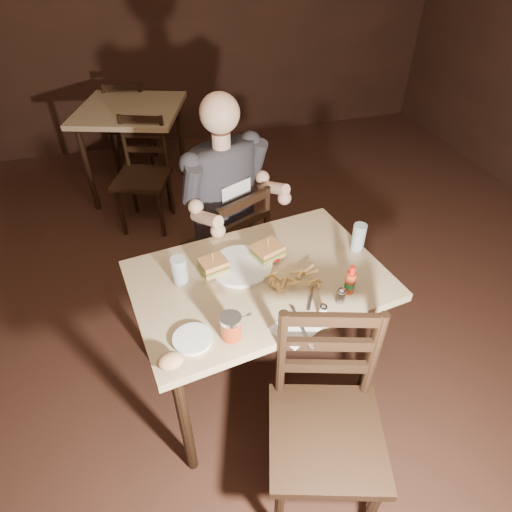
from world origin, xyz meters
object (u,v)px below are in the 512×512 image
object	(u,v)px
bg_chair_near	(142,178)
hot_sauce	(351,280)
syrup_dispenser	(231,327)
side_plate	(193,340)
bg_chair_far	(132,123)
dinner_plate	(241,267)
bg_table	(131,118)
diner	(228,182)
chair_far	(226,248)
main_table	(259,292)
glass_right	(358,238)
chair_near	(326,437)
glass_left	(180,270)

from	to	relation	value
bg_chair_near	hot_sauce	distance (m)	2.08
bg_chair_near	syrup_dispenser	bearing A→B (deg)	-62.54
syrup_dispenser	bg_chair_near	bearing A→B (deg)	88.58
side_plate	bg_chair_far	bearing A→B (deg)	91.38
dinner_plate	hot_sauce	bearing A→B (deg)	-35.25
hot_sauce	bg_table	bearing A→B (deg)	106.97
dinner_plate	syrup_dispenser	world-z (taller)	syrup_dispenser
diner	hot_sauce	bearing A→B (deg)	-93.33
bg_table	hot_sauce	bearing A→B (deg)	-73.03
bg_chair_near	syrup_dispenser	distance (m)	2.04
bg_table	bg_chair_near	bearing A→B (deg)	-90.00
chair_far	hot_sauce	size ratio (longest dim) A/B	6.25
main_table	dinner_plate	bearing A→B (deg)	126.22
glass_right	syrup_dispenser	xyz separation A→B (m)	(-0.69, -0.34, -0.02)
glass_right	bg_chair_near	bearing A→B (deg)	118.93
chair_near	syrup_dispenser	bearing A→B (deg)	147.95
main_table	bg_chair_far	bearing A→B (deg)	98.41
chair_near	glass_left	distance (m)	0.88
dinner_plate	syrup_dispenser	xyz separation A→B (m)	(-0.14, -0.37, 0.05)
syrup_dispenser	diner	bearing A→B (deg)	69.21
main_table	chair_near	size ratio (longest dim) A/B	1.25
chair_far	bg_chair_far	size ratio (longest dim) A/B	1.02
bg_chair_near	dinner_plate	xyz separation A→B (m)	(0.35, -1.62, 0.36)
chair_near	syrup_dispenser	xyz separation A→B (m)	(-0.28, 0.33, 0.35)
bg_chair_near	syrup_dispenser	xyz separation A→B (m)	(0.22, -1.99, 0.40)
diner	glass_left	world-z (taller)	diner
side_plate	chair_far	bearing A→B (deg)	70.14
diner	dinner_plate	bearing A→B (deg)	-122.56
bg_table	chair_near	xyz separation A→B (m)	(0.49, -2.87, -0.21)
chair_near	hot_sauce	bearing A→B (deg)	76.87
side_plate	bg_chair_near	bearing A→B (deg)	92.15
bg_chair_far	glass_left	distance (m)	2.76
chair_far	side_plate	size ratio (longest dim) A/B	5.93
bg_table	dinner_plate	xyz separation A→B (m)	(0.35, -2.17, 0.10)
diner	hot_sauce	world-z (taller)	diner
bg_table	glass_left	size ratio (longest dim) A/B	8.08
chair_far	side_plate	xyz separation A→B (m)	(-0.34, -0.93, 0.34)
chair_far	syrup_dispenser	distance (m)	1.04
chair_near	diner	world-z (taller)	diner
bg_chair_near	dinner_plate	size ratio (longest dim) A/B	3.08
bg_table	chair_near	size ratio (longest dim) A/B	1.09
diner	bg_table	bearing A→B (deg)	80.06
chair_near	bg_chair_far	distance (m)	3.45
chair_far	dinner_plate	distance (m)	0.68
main_table	bg_table	xyz separation A→B (m)	(-0.41, 2.25, 0.00)
chair_far	chair_near	bearing A→B (deg)	69.15
diner	side_plate	bearing A→B (deg)	-136.50
glass_left	side_plate	bearing A→B (deg)	-91.59
glass_left	hot_sauce	world-z (taller)	hot_sauce
main_table	syrup_dispenser	xyz separation A→B (m)	(-0.20, -0.29, 0.15)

